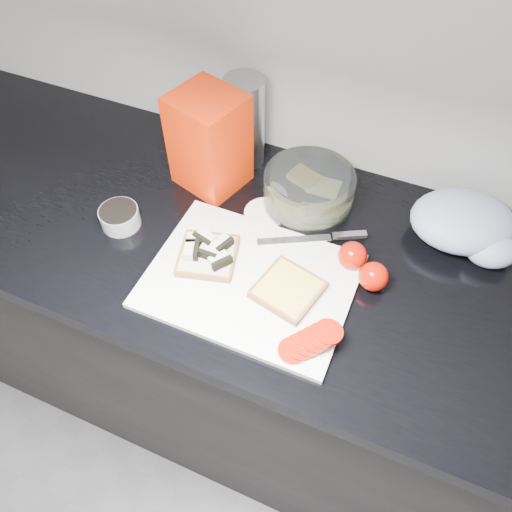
{
  "coord_description": "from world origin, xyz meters",
  "views": [
    {
      "loc": [
        0.2,
        0.57,
        1.72
      ],
      "look_at": [
        -0.04,
        1.12,
        0.95
      ],
      "focal_mm": 35.0,
      "sensor_mm": 36.0,
      "label": 1
    }
  ],
  "objects_px": {
    "glass_bowl": "(309,190)",
    "bread_bag": "(209,141)",
    "steel_canister": "(245,122)",
    "cutting_board": "(250,281)"
  },
  "relations": [
    {
      "from": "cutting_board",
      "to": "steel_canister",
      "type": "relative_size",
      "value": 1.84
    },
    {
      "from": "glass_bowl",
      "to": "steel_canister",
      "type": "relative_size",
      "value": 0.92
    },
    {
      "from": "bread_bag",
      "to": "steel_canister",
      "type": "xyz_separation_m",
      "value": [
        0.04,
        0.1,
        -0.0
      ]
    },
    {
      "from": "bread_bag",
      "to": "cutting_board",
      "type": "bearing_deg",
      "value": -32.92
    },
    {
      "from": "glass_bowl",
      "to": "steel_canister",
      "type": "distance_m",
      "value": 0.22
    },
    {
      "from": "glass_bowl",
      "to": "steel_canister",
      "type": "bearing_deg",
      "value": 156.49
    },
    {
      "from": "cutting_board",
      "to": "glass_bowl",
      "type": "relative_size",
      "value": 2.0
    },
    {
      "from": "glass_bowl",
      "to": "bread_bag",
      "type": "xyz_separation_m",
      "value": [
        -0.23,
        -0.01,
        0.07
      ]
    },
    {
      "from": "cutting_board",
      "to": "glass_bowl",
      "type": "xyz_separation_m",
      "value": [
        0.03,
        0.25,
        0.03
      ]
    },
    {
      "from": "steel_canister",
      "to": "glass_bowl",
      "type": "bearing_deg",
      "value": -23.51
    }
  ]
}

